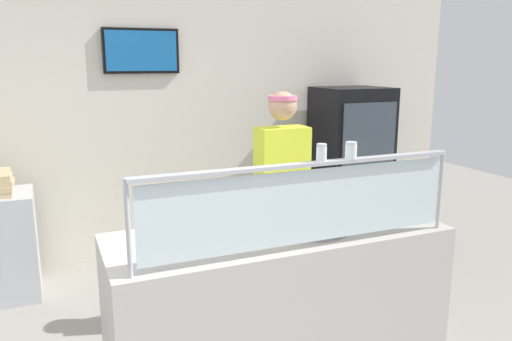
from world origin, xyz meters
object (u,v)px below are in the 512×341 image
(parmesan_shaker, at_px, (321,154))
(worker_figure, at_px, (283,192))
(pizza_server, at_px, (313,224))
(pepper_flake_shaker, at_px, (351,151))
(pizza_tray, at_px, (311,226))
(drink_fridge, at_px, (350,166))

(parmesan_shaker, xyz_separation_m, worker_figure, (0.24, 0.97, -0.48))
(pizza_server, distance_m, pepper_flake_shaker, 0.57)
(pizza_tray, bearing_deg, worker_figure, 78.90)
(pizza_tray, distance_m, drink_fridge, 2.49)
(pizza_server, relative_size, pepper_flake_shaker, 2.94)
(pizza_server, height_order, parmesan_shaker, parmesan_shaker)
(pizza_server, xyz_separation_m, pepper_flake_shaker, (0.07, -0.27, 0.50))
(pizza_tray, distance_m, parmesan_shaker, 0.61)
(parmesan_shaker, height_order, pepper_flake_shaker, parmesan_shaker)
(pizza_server, relative_size, parmesan_shaker, 2.90)
(pizza_tray, height_order, drink_fridge, drink_fridge)
(pizza_server, height_order, pepper_flake_shaker, pepper_flake_shaker)
(drink_fridge, bearing_deg, pizza_server, -128.67)
(parmesan_shaker, bearing_deg, drink_fridge, 53.00)
(drink_fridge, bearing_deg, pepper_flake_shaker, -123.78)
(pepper_flake_shaker, bearing_deg, worker_figure, 86.84)
(parmesan_shaker, bearing_deg, worker_figure, 75.95)
(worker_figure, bearing_deg, pepper_flake_shaker, -93.16)
(parmesan_shaker, bearing_deg, pepper_flake_shaker, 0.00)
(worker_figure, height_order, drink_fridge, worker_figure)
(pizza_tray, xyz_separation_m, worker_figure, (0.13, 0.67, 0.04))
(pizza_server, bearing_deg, drink_fridge, 34.95)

